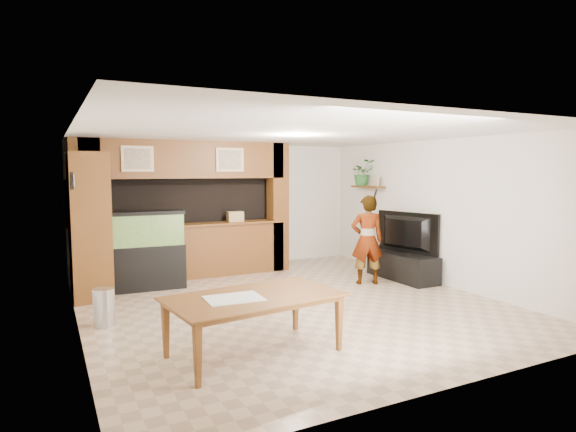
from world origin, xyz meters
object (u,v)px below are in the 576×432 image
aquarium (148,251)px  dining_table (256,326)px  television (403,233)px  person (367,240)px  pantry_cabinet (90,226)px

aquarium → dining_table: 3.67m
aquarium → television: (4.42, -1.40, 0.22)m
aquarium → person: bearing=-17.6°
person → pantry_cabinet: bearing=7.2°
person → dining_table: size_ratio=0.84×
dining_table → aquarium: bearing=90.7°
pantry_cabinet → aquarium: pantry_cabinet is taller
pantry_cabinet → dining_table: bearing=-67.9°
pantry_cabinet → dining_table: size_ratio=1.22×
pantry_cabinet → person: size_ratio=1.45×
pantry_cabinet → television: bearing=-13.1°
television → person: 0.83m
dining_table → television: bearing=22.5°
person → television: bearing=-157.8°
person → dining_table: bearing=58.0°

